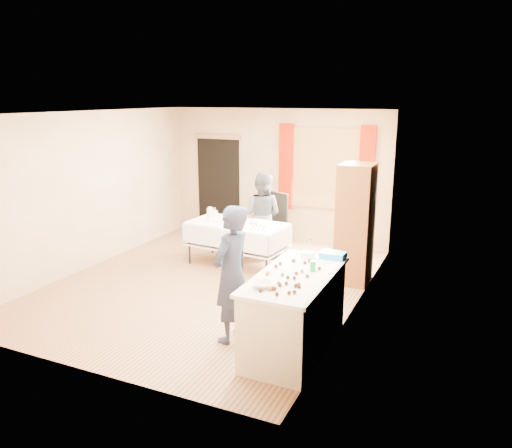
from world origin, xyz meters
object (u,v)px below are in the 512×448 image
at_px(party_table, 237,240).
at_px(chair, 272,234).
at_px(cabinet, 355,224).
at_px(counter, 295,312).
at_px(girl, 232,274).
at_px(woman, 262,215).

height_order(party_table, chair, chair).
xyz_separation_m(cabinet, chair, (-1.75, 0.91, -0.60)).
relative_size(counter, chair, 1.52).
xyz_separation_m(party_table, girl, (1.14, -2.45, 0.38)).
bearing_deg(party_table, chair, 81.06).
bearing_deg(woman, party_table, 73.95).
distance_m(party_table, chair, 1.00).
distance_m(cabinet, woman, 1.94).
relative_size(party_table, woman, 1.15).
height_order(cabinet, party_table, cabinet).
distance_m(girl, woman, 3.26).
bearing_deg(party_table, woman, 81.52).
bearing_deg(girl, party_table, -144.61).
bearing_deg(woman, cabinet, 159.04).
relative_size(cabinet, woman, 1.22).
bearing_deg(chair, girl, -52.84).
bearing_deg(cabinet, counter, -92.38).
relative_size(chair, girl, 0.67).
xyz_separation_m(chair, woman, (-0.08, -0.29, 0.43)).
distance_m(party_table, woman, 0.76).
xyz_separation_m(party_table, woman, (0.16, 0.67, 0.32)).
xyz_separation_m(cabinet, counter, (-0.10, -2.41, -0.47)).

